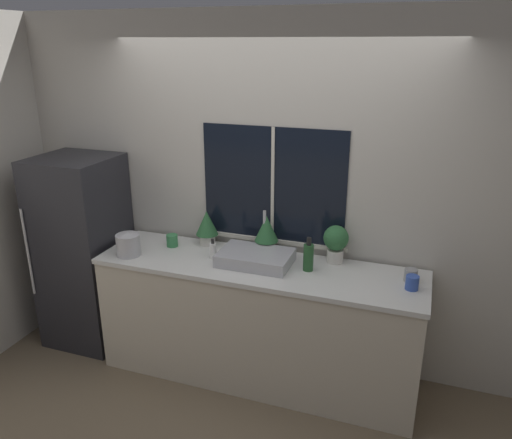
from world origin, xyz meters
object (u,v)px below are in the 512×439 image
Objects in this scene: potted_plant_right at (336,241)px; refrigerator at (84,252)px; potted_plant_left at (207,226)px; mug_green at (172,240)px; kettle at (128,244)px; mug_grey at (411,275)px; bottle_tall at (308,257)px; sink at (256,257)px; potted_plant_center at (266,231)px; soap_bottle at (213,250)px; mug_blue at (412,283)px.

refrigerator is at bearing -174.29° from potted_plant_right.
mug_green is at bearing -152.41° from potted_plant_left.
mug_grey is at bearing 7.18° from kettle.
bottle_tall is at bearing -127.22° from potted_plant_right.
kettle is (-1.35, -0.19, -0.01)m from bottle_tall.
refrigerator is 0.83m from mug_green.
bottle_tall is at bearing -3.69° from mug_green.
sink is 1.76× the size of potted_plant_center.
bottle_tall is at bearing -174.67° from mug_grey.
refrigerator is 1.54m from sink.
mug_grey is 0.93× the size of mug_green.
potted_plant_center is 0.43m from bottle_tall.
potted_plant_right is 2.96× the size of mug_green.
sink is 0.97m from kettle.
soap_bottle is 1.74× the size of mug_grey.
mug_grey is 0.12m from mug_blue.
potted_plant_center is 3.12× the size of mug_blue.
soap_bottle is at bearing -145.41° from potted_plant_center.
bottle_tall is (0.87, -0.20, -0.05)m from potted_plant_left.
refrigerator is 1.22m from soap_bottle.
bottle_tall is at bearing -27.98° from potted_plant_center.
refrigerator is 10.50× the size of soap_bottle.
kettle reaches higher than soap_bottle.
mug_blue reaches higher than mug_grey.
mug_grey is at bearing -4.95° from potted_plant_left.
bottle_tall is 2.60× the size of mug_blue.
mug_blue is (1.58, -0.26, -0.11)m from potted_plant_left.
potted_plant_right is 1.54× the size of kettle.
kettle is at bearing -165.92° from soap_bottle.
potted_plant_right is at bearing 0.00° from potted_plant_center.
bottle_tall is at bearing -12.93° from potted_plant_left.
mug_blue is at bearing -4.01° from mug_green.
potted_plant_center is 1.94× the size of soap_bottle.
potted_plant_center reaches higher than potted_plant_right.
sink reaches higher than potted_plant_right.
mug_blue is at bearing -9.21° from potted_plant_left.
bottle_tall is at bearing 8.13° from kettle.
mug_blue is 1.83m from mug_green.
mug_green is at bearing 176.31° from bottle_tall.
mug_green is at bearing 49.39° from kettle.
kettle is (-2.04, -0.26, 0.05)m from mug_grey.
kettle reaches higher than mug_grey.
potted_plant_right is (0.54, 0.21, 0.12)m from sink.
mug_blue is at bearing 3.79° from kettle.
mug_grey is (0.54, -0.14, -0.12)m from potted_plant_right.
potted_plant_left is 1.58m from mug_grey.
potted_plant_center reaches higher than mug_blue.
sink is 3.41× the size of soap_bottle.
refrigerator is 5.43× the size of potted_plant_center.
mug_green is at bearing 165.02° from soap_bottle.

